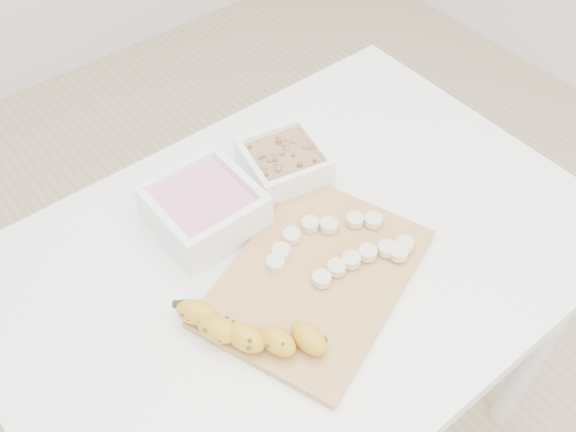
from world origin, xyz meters
TOP-DOWN VIEW (x-y plane):
  - table at (0.00, 0.00)m, footprint 1.00×0.70m
  - bowl_yogurt at (-0.09, 0.14)m, footprint 0.16×0.16m
  - bowl_granola at (0.09, 0.15)m, footprint 0.16×0.16m
  - cutting_board at (-0.02, -0.06)m, footprint 0.42×0.36m
  - banana at (-0.16, -0.09)m, footprint 0.15×0.22m
  - banana_slices at (0.05, -0.05)m, footprint 0.21×0.17m

SIDE VIEW (x-z plane):
  - table at x=0.00m, z-range 0.28..1.03m
  - cutting_board at x=-0.02m, z-range 0.75..0.76m
  - banana_slices at x=0.05m, z-range 0.76..0.78m
  - bowl_granola at x=0.09m, z-range 0.75..0.81m
  - banana at x=-0.16m, z-range 0.77..0.80m
  - bowl_yogurt at x=-0.09m, z-range 0.75..0.83m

